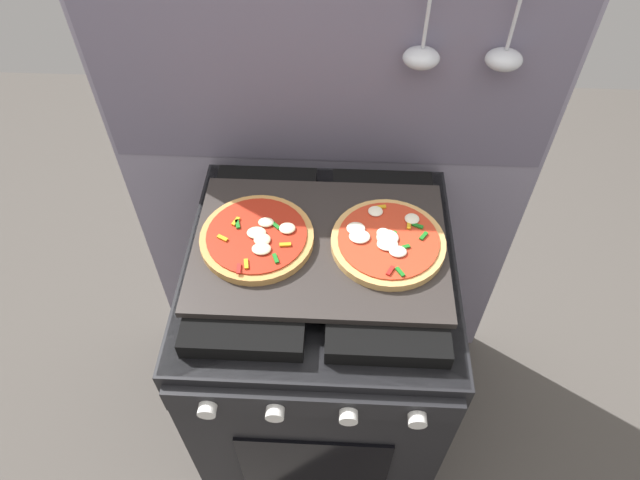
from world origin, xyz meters
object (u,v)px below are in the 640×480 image
(stove, at_px, (320,353))
(baking_tray, at_px, (320,245))
(pizza_right, at_px, (388,242))
(pizza_left, at_px, (257,239))

(stove, height_order, baking_tray, baking_tray)
(stove, bearing_deg, pizza_right, 0.40)
(baking_tray, height_order, pizza_left, pizza_left)
(baking_tray, bearing_deg, pizza_left, -177.87)
(stove, height_order, pizza_left, pizza_left)
(baking_tray, bearing_deg, pizza_right, -0.26)
(stove, relative_size, pizza_right, 3.72)
(baking_tray, distance_m, pizza_right, 0.14)
(baking_tray, xyz_separation_m, pizza_left, (-0.13, -0.00, 0.02))
(baking_tray, xyz_separation_m, pizza_right, (0.14, -0.00, 0.02))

